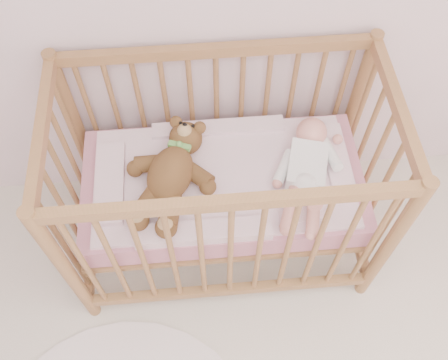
{
  "coord_description": "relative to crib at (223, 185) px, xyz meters",
  "views": [
    {
      "loc": [
        -0.17,
        0.46,
        2.37
      ],
      "look_at": [
        -0.08,
        1.55,
        0.62
      ],
      "focal_mm": 40.0,
      "sensor_mm": 36.0,
      "label": 1
    }
  ],
  "objects": [
    {
      "name": "crib",
      "position": [
        0.0,
        0.0,
        0.0
      ],
      "size": [
        1.36,
        0.76,
        1.0
      ],
      "primitive_type": null,
      "color": "#A76F47",
      "rests_on": "floor"
    },
    {
      "name": "mattress",
      "position": [
        0.0,
        0.0,
        -0.01
      ],
      "size": [
        1.22,
        0.62,
        0.13
      ],
      "primitive_type": "cube",
      "color": "pink",
      "rests_on": "crib"
    },
    {
      "name": "blanket",
      "position": [
        0.0,
        0.0,
        0.06
      ],
      "size": [
        1.1,
        0.58,
        0.06
      ],
      "primitive_type": null,
      "color": "#F0A5BB",
      "rests_on": "mattress"
    },
    {
      "name": "baby",
      "position": [
        0.35,
        -0.02,
        0.14
      ],
      "size": [
        0.44,
        0.66,
        0.14
      ],
      "primitive_type": null,
      "rotation": [
        0.0,
        0.0,
        -0.28
      ],
      "color": "white",
      "rests_on": "blanket"
    },
    {
      "name": "teddy_bear",
      "position": [
        -0.22,
        -0.02,
        0.15
      ],
      "size": [
        0.58,
        0.68,
        0.16
      ],
      "primitive_type": null,
      "rotation": [
        0.0,
        0.0,
        -0.37
      ],
      "color": "brown",
      "rests_on": "blanket"
    }
  ]
}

